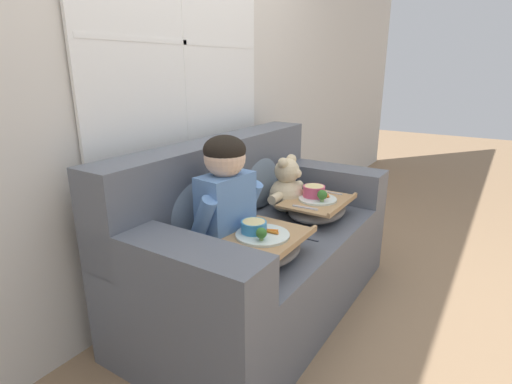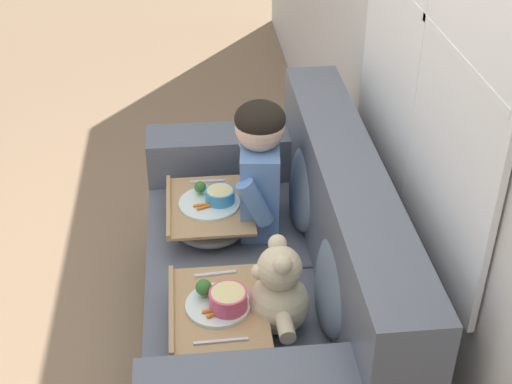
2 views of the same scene
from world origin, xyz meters
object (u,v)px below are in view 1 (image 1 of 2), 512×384
child_figure (226,188)px  lap_tray_teddy (317,207)px  lap_tray_child (262,245)px  throw_pillow_behind_teddy (259,175)px  couch (256,247)px  throw_pillow_behind_child (194,202)px  teddy_bear (287,189)px

child_figure → lap_tray_teddy: (0.60, -0.20, -0.23)m
lap_tray_child → throw_pillow_behind_teddy: bearing=33.5°
couch → lap_tray_teddy: (0.30, -0.22, 0.19)m
child_figure → lap_tray_teddy: size_ratio=1.31×
couch → child_figure: size_ratio=2.99×
throw_pillow_behind_child → lap_tray_child: bearing=-90.1°
throw_pillow_behind_teddy → throw_pillow_behind_child: bearing=180.0°
teddy_bear → lap_tray_child: (-0.60, -0.20, -0.08)m
couch → throw_pillow_behind_teddy: 0.47m
couch → child_figure: child_figure is taller
lap_tray_child → lap_tray_teddy: 0.60m
lap_tray_teddy → teddy_bear: bearing=90.2°
throw_pillow_behind_child → throw_pillow_behind_teddy: (0.60, 0.00, 0.00)m
couch → throw_pillow_behind_teddy: size_ratio=3.95×
throw_pillow_behind_child → lap_tray_teddy: bearing=-33.5°
couch → lap_tray_child: size_ratio=3.84×
lap_tray_child → child_figure: bearing=89.8°
throw_pillow_behind_teddy → lap_tray_teddy: throw_pillow_behind_teddy is taller
child_figure → throw_pillow_behind_teddy: bearing=18.2°
couch → teddy_bear: size_ratio=4.46×
throw_pillow_behind_teddy → child_figure: (-0.60, -0.20, 0.10)m
child_figure → lap_tray_teddy: 0.67m
throw_pillow_behind_teddy → lap_tray_child: 0.73m
child_figure → lap_tray_child: size_ratio=1.28×
teddy_bear → lap_tray_child: size_ratio=0.86×
child_figure → teddy_bear: size_ratio=1.49×
couch → throw_pillow_behind_child: couch is taller
throw_pillow_behind_child → lap_tray_child: 0.42m
throw_pillow_behind_child → child_figure: bearing=-90.0°
couch → lap_tray_child: 0.42m
throw_pillow_behind_child → child_figure: child_figure is taller
throw_pillow_behind_child → lap_tray_teddy: size_ratio=1.04×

